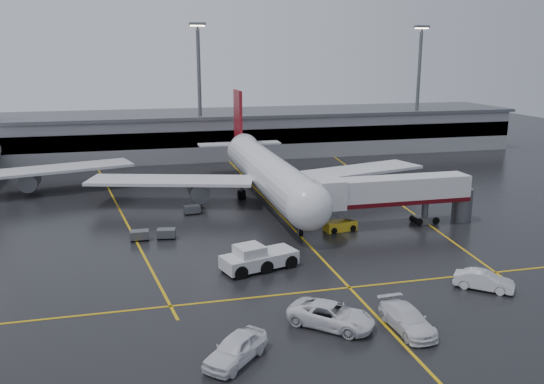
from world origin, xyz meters
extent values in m
plane|color=black|center=(0.00, 0.00, 0.00)|extent=(220.00, 220.00, 0.00)
cube|color=gold|center=(0.00, 0.00, 0.01)|extent=(0.25, 90.00, 0.02)
cube|color=gold|center=(0.00, -22.00, 0.01)|extent=(60.00, 0.25, 0.02)
cube|color=gold|center=(-20.00, 10.00, 0.01)|extent=(9.99, 69.35, 0.02)
cube|color=gold|center=(18.00, 10.00, 0.01)|extent=(7.57, 69.64, 0.02)
cube|color=gray|center=(0.00, 48.00, 4.00)|extent=(120.00, 18.00, 8.00)
cube|color=black|center=(0.00, 39.20, 4.50)|extent=(120.00, 0.40, 3.00)
cube|color=#595B60|center=(0.00, 48.00, 8.30)|extent=(122.00, 19.00, 0.60)
cylinder|color=#595B60|center=(-5.00, 42.00, 12.50)|extent=(0.70, 0.70, 25.00)
cube|color=#595B60|center=(-5.00, 42.00, 25.20)|extent=(3.00, 1.20, 0.50)
cube|color=#FFE5B2|center=(-5.00, 42.00, 24.90)|extent=(2.60, 0.90, 0.20)
cylinder|color=#595B60|center=(40.00, 42.00, 12.50)|extent=(0.70, 0.70, 25.00)
cube|color=#595B60|center=(40.00, 42.00, 25.20)|extent=(3.00, 1.20, 0.50)
cube|color=#FFE5B2|center=(40.00, 42.00, 24.90)|extent=(2.60, 0.90, 0.20)
cylinder|color=silver|center=(0.00, 8.00, 4.20)|extent=(5.20, 36.00, 5.20)
sphere|color=silver|center=(0.00, -10.00, 4.20)|extent=(5.20, 5.20, 5.20)
cone|color=silver|center=(0.00, 29.00, 4.80)|extent=(4.94, 8.00, 4.94)
cube|color=maroon|center=(0.00, 30.00, 9.70)|extent=(0.50, 5.50, 8.50)
cube|color=silver|center=(0.00, 29.00, 5.00)|extent=(14.00, 3.00, 0.25)
cube|color=silver|center=(-13.00, 10.00, 3.40)|extent=(22.80, 11.83, 0.40)
cube|color=silver|center=(13.00, 10.00, 3.40)|extent=(22.80, 11.83, 0.40)
cylinder|color=#595B60|center=(-9.50, 9.00, 2.00)|extent=(2.60, 4.50, 2.60)
cylinder|color=#595B60|center=(9.50, 9.00, 2.00)|extent=(2.60, 4.50, 2.60)
cylinder|color=#595B60|center=(0.00, -7.00, 1.00)|extent=(0.56, 0.56, 2.00)
cylinder|color=#595B60|center=(-3.20, 11.00, 1.00)|extent=(0.56, 0.56, 2.00)
cylinder|color=#595B60|center=(3.20, 11.00, 1.00)|extent=(0.56, 0.56, 2.00)
cylinder|color=black|center=(0.00, -7.00, 0.45)|extent=(0.40, 1.10, 1.10)
cylinder|color=black|center=(-3.20, 11.00, 0.55)|extent=(1.00, 1.40, 1.40)
cylinder|color=black|center=(3.20, 11.00, 0.55)|extent=(1.00, 1.40, 1.40)
cube|color=silver|center=(-29.00, 22.00, 3.40)|extent=(22.80, 11.83, 0.40)
cylinder|color=#595B60|center=(-32.50, 21.00, 2.00)|extent=(2.60, 4.50, 2.60)
cube|color=silver|center=(12.00, -6.00, 4.40)|extent=(18.00, 3.20, 3.00)
cube|color=#49070D|center=(12.00, -6.00, 3.10)|extent=(18.00, 3.30, 0.50)
cube|color=silver|center=(3.80, -6.00, 4.40)|extent=(3.00, 3.40, 3.30)
cylinder|color=#595B60|center=(16.00, -6.00, 1.50)|extent=(0.80, 0.80, 3.00)
cube|color=#595B60|center=(16.00, -6.00, 0.45)|extent=(2.60, 1.60, 0.90)
cylinder|color=#595B60|center=(21.00, -6.00, 2.00)|extent=(2.40, 2.40, 4.00)
cylinder|color=black|center=(14.90, -6.00, 0.45)|extent=(0.90, 1.80, 0.90)
cylinder|color=black|center=(17.10, -6.00, 0.45)|extent=(0.90, 1.80, 0.90)
cube|color=silver|center=(-6.67, -15.70, 0.93)|extent=(7.78, 4.85, 1.24)
cube|color=silver|center=(-7.66, -15.99, 1.97)|extent=(3.09, 3.09, 1.04)
cube|color=black|center=(-7.66, -15.99, 1.97)|extent=(2.78, 2.78, 0.93)
cylinder|color=black|center=(-9.25, -16.47, 0.57)|extent=(2.18, 3.36, 1.35)
cylinder|color=black|center=(-6.67, -15.70, 0.57)|extent=(2.18, 3.36, 1.35)
cylinder|color=black|center=(-4.09, -14.93, 0.57)|extent=(2.18, 3.36, 1.35)
cube|color=gold|center=(5.11, -6.22, 0.57)|extent=(3.96, 2.17, 1.15)
cube|color=#595B60|center=(5.11, -6.22, 1.67)|extent=(3.72, 1.53, 1.31)
cylinder|color=black|center=(3.87, -6.43, 0.31)|extent=(1.01, 1.87, 0.73)
cylinder|color=black|center=(6.34, -6.02, 0.31)|extent=(1.01, 1.87, 0.73)
imported|color=white|center=(-4.01, -28.43, 0.91)|extent=(6.88, 6.59, 1.82)
imported|color=white|center=(1.26, -30.31, 0.85)|extent=(2.68, 5.98, 1.70)
imported|color=silver|center=(11.18, -25.17, 0.82)|extent=(4.92, 4.55, 1.64)
imported|color=white|center=(-11.88, -31.59, 0.93)|extent=(5.37, 5.41, 1.85)
cube|color=#595B60|center=(-14.67, -4.40, 0.65)|extent=(2.18, 1.59, 0.90)
cylinder|color=black|center=(-15.54, -4.77, 0.18)|extent=(0.40, 0.20, 0.40)
cylinder|color=black|center=(-13.96, -5.02, 0.18)|extent=(0.40, 0.20, 0.40)
cylinder|color=black|center=(-15.38, -3.78, 0.18)|extent=(0.40, 0.20, 0.40)
cylinder|color=black|center=(-13.80, -4.03, 0.18)|extent=(0.40, 0.20, 0.40)
cube|color=#595B60|center=(-17.56, -4.28, 0.65)|extent=(2.02, 1.33, 0.90)
cylinder|color=black|center=(-18.37, -4.77, 0.18)|extent=(0.40, 0.20, 0.40)
cylinder|color=black|center=(-16.77, -4.79, 0.18)|extent=(0.40, 0.20, 0.40)
cylinder|color=black|center=(-18.36, -3.77, 0.18)|extent=(0.40, 0.20, 0.40)
cylinder|color=black|center=(-16.76, -3.79, 0.18)|extent=(0.40, 0.20, 0.40)
cube|color=#595B60|center=(-10.84, 4.83, 0.65)|extent=(2.12, 1.49, 0.90)
cylinder|color=black|center=(-11.58, 4.25, 0.18)|extent=(0.40, 0.20, 0.40)
cylinder|color=black|center=(-9.99, 4.41, 0.18)|extent=(0.40, 0.20, 0.40)
cylinder|color=black|center=(-11.68, 5.25, 0.18)|extent=(0.40, 0.20, 0.40)
cylinder|color=black|center=(-10.09, 5.41, 0.18)|extent=(0.40, 0.20, 0.40)
camera|label=1|loc=(-17.76, -65.08, 19.97)|focal=37.32mm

